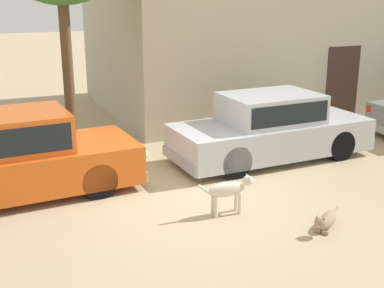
{
  "coord_description": "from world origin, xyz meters",
  "views": [
    {
      "loc": [
        -3.28,
        -7.83,
        3.56
      ],
      "look_at": [
        0.22,
        0.2,
        0.9
      ],
      "focal_mm": 47.19,
      "sensor_mm": 36.0,
      "label": 1
    }
  ],
  "objects_px": {
    "parked_sedan_nearest": "(13,156)",
    "parked_sedan_second": "(271,127)",
    "stray_dog_tan": "(326,221)",
    "stray_dog_spotted": "(230,190)"
  },
  "relations": [
    {
      "from": "parked_sedan_nearest",
      "to": "stray_dog_tan",
      "type": "relative_size",
      "value": 5.29
    },
    {
      "from": "parked_sedan_second",
      "to": "stray_dog_tan",
      "type": "bearing_deg",
      "value": -109.12
    },
    {
      "from": "parked_sedan_nearest",
      "to": "stray_dog_spotted",
      "type": "distance_m",
      "value": 3.89
    },
    {
      "from": "stray_dog_spotted",
      "to": "stray_dog_tan",
      "type": "relative_size",
      "value": 1.21
    },
    {
      "from": "parked_sedan_nearest",
      "to": "parked_sedan_second",
      "type": "bearing_deg",
      "value": -3.1
    },
    {
      "from": "parked_sedan_second",
      "to": "stray_dog_tan",
      "type": "relative_size",
      "value": 5.31
    },
    {
      "from": "stray_dog_spotted",
      "to": "parked_sedan_second",
      "type": "bearing_deg",
      "value": 48.1
    },
    {
      "from": "stray_dog_spotted",
      "to": "stray_dog_tan",
      "type": "xyz_separation_m",
      "value": [
        1.12,
        -1.11,
        -0.29
      ]
    },
    {
      "from": "parked_sedan_second",
      "to": "stray_dog_spotted",
      "type": "distance_m",
      "value": 3.12
    },
    {
      "from": "parked_sedan_second",
      "to": "stray_dog_tan",
      "type": "distance_m",
      "value": 3.54
    }
  ]
}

